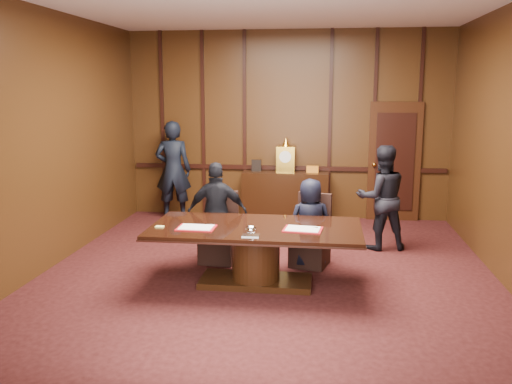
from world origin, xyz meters
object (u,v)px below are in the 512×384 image
at_px(witness_left, 173,170).
at_px(witness_right, 382,198).
at_px(signatory_right, 310,223).
at_px(signatory_left, 217,213).
at_px(conference_table, 256,246).
at_px(sideboard, 285,194).

distance_m(witness_left, witness_right, 4.02).
relative_size(signatory_right, witness_left, 0.67).
bearing_deg(signatory_left, conference_table, 121.80).
distance_m(sideboard, witness_left, 2.16).
distance_m(sideboard, signatory_right, 2.77).
relative_size(conference_table, witness_left, 1.42).
bearing_deg(witness_right, witness_left, -34.65).
bearing_deg(signatory_right, signatory_left, -14.63).
relative_size(witness_left, witness_right, 1.15).
height_order(conference_table, signatory_right, signatory_right).
distance_m(sideboard, signatory_left, 2.82).
relative_size(signatory_left, witness_left, 0.78).
distance_m(sideboard, conference_table, 3.51).
distance_m(conference_table, signatory_right, 1.04).
distance_m(signatory_right, witness_right, 1.46).
distance_m(sideboard, witness_right, 2.36).
relative_size(conference_table, signatory_left, 1.82).
height_order(sideboard, witness_left, witness_left).
distance_m(signatory_left, signatory_right, 1.30).
bearing_deg(conference_table, sideboard, 88.33).
bearing_deg(witness_left, witness_right, 151.99).
xyz_separation_m(conference_table, signatory_right, (0.65, 0.80, 0.11)).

